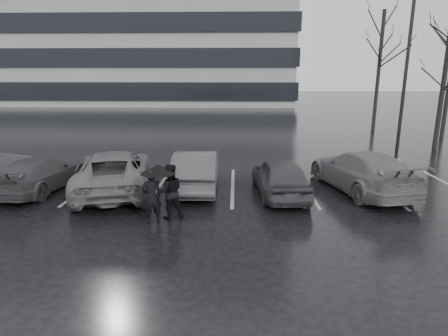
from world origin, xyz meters
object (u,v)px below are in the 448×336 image
Objects in this scene: car_west_b at (114,171)px; car_east at (361,171)px; car_main at (280,176)px; car_west_a at (196,169)px; lamp_post at (405,76)px; pedestrian_right at (170,192)px; tree_north at (379,72)px; tree_east at (444,77)px; pedestrian_left at (151,197)px; car_west_c at (41,174)px.

car_west_b reaches higher than car_east.
car_west_a is at bearing -17.83° from car_main.
lamp_post is at bearing -172.02° from car_west_b.
car_east is 7.15m from pedestrian_right.
pedestrian_right is (-3.50, -2.31, 0.15)m from car_main.
car_west_a is at bearing -14.30° from car_east.
tree_north reaches higher than pedestrian_right.
tree_north reaches higher than car_east.
tree_north is at bearing -124.68° from car_main.
car_west_a is 0.87× the size of car_east.
pedestrian_left is at bearing -140.81° from tree_east.
car_east is at bearing 177.91° from car_west_a.
tree_east is (12.75, 7.79, 3.27)m from car_west_a.
car_main is 0.45× the size of lamp_post.
tree_east reaches higher than car_west_c.
car_west_b is 2.75m from car_west_c.
car_east reaches higher than car_west_c.
car_west_a is 0.82× the size of car_west_b.
lamp_post is at bearing -156.87° from car_west_c.
car_east is at bearing -176.33° from pedestrian_left.
lamp_post is (12.09, 4.74, 3.31)m from car_west_b.
tree_north reaches higher than tree_east.
pedestrian_left reaches higher than car_west_a.
pedestrian_left is at bearing 153.59° from car_west_c.
car_west_c is 2.73× the size of pedestrian_left.
car_main is 8.58m from lamp_post.
tree_east is (6.71, 7.85, 3.26)m from car_east.
car_main is 0.49× the size of tree_east.
pedestrian_left reaches higher than car_west_b.
lamp_post is 5.02m from tree_east.
car_main is at bearing -176.25° from car_west_c.
car_west_a is 2.98m from car_west_b.
car_main is at bearing -140.88° from lamp_post.
pedestrian_right is at bearing 10.43° from car_east.
pedestrian_right is at bearing -142.86° from lamp_post.
pedestrian_left reaches higher than car_east.
tree_north is (14.70, 15.23, 3.50)m from car_west_b.
car_main is at bearing 164.29° from car_west_b.
tree_east is (3.61, 3.49, -0.06)m from lamp_post.
car_main is at bearing -167.45° from pedestrian_left.
tree_east is at bearing -162.48° from pedestrian_left.
lamp_post is at bearing -135.96° from tree_east.
car_main is 13.32m from tree_east.
car_west_b reaches higher than car_west_c.
pedestrian_left reaches higher than car_west_c.
lamp_post is at bearing -103.97° from tree_north.
pedestrian_right is at bearing 28.16° from car_main.
tree_east is at bearing -150.07° from car_west_a.
pedestrian_right is 0.19× the size of lamp_post.
car_main is 0.47× the size of tree_north.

